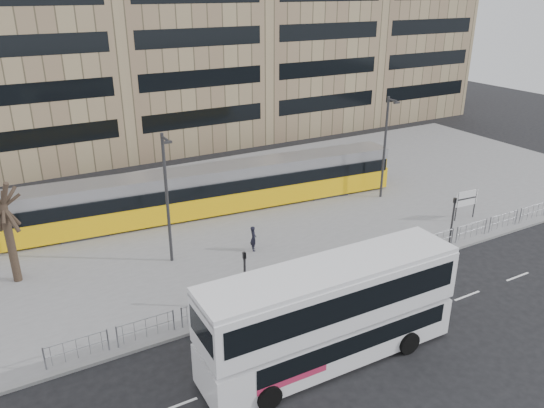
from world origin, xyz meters
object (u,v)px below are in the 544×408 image
traffic_light_west (245,273)px  lamp_post_east (385,144)px  lamp_post_west (167,194)px  double_decker_bus (330,311)px  tram (213,189)px  ad_panel (408,245)px  station_sign (467,200)px  traffic_light_east (453,215)px  pedestrian (253,238)px

traffic_light_west → lamp_post_east: size_ratio=0.41×
lamp_post_west → lamp_post_east: size_ratio=1.00×
double_decker_bus → tram: size_ratio=0.41×
ad_panel → station_sign: bearing=21.6°
station_sign → lamp_post_west: bearing=173.2°
double_decker_bus → traffic_light_east: 13.72m
tram → traffic_light_east: (10.52, -12.09, 0.34)m
ad_panel → double_decker_bus: bearing=-148.0°
double_decker_bus → tram: bearing=83.6°
double_decker_bus → traffic_light_west: bearing=106.8°
tram → lamp_post_west: (-5.14, -5.66, 2.55)m
tram → pedestrian: (-0.39, -6.81, -0.84)m
double_decker_bus → ad_panel: 10.47m
double_decker_bus → pedestrian: double_decker_bus is taller
pedestrian → tram: bearing=13.9°
traffic_light_west → traffic_light_east: 14.16m
station_sign → traffic_light_east: (-3.86, -2.31, 0.56)m
station_sign → traffic_light_east: 4.53m
double_decker_bus → lamp_post_west: lamp_post_west is taller
station_sign → lamp_post_east: bearing=115.7°
pedestrian → lamp_post_east: (12.52, 3.03, 3.39)m
ad_panel → lamp_post_east: bearing=61.7°
ad_panel → traffic_light_east: bearing=5.8°
station_sign → traffic_light_east: size_ratio=0.66×
traffic_light_west → station_sign: bearing=12.7°
double_decker_bus → ad_panel: bearing=29.5°
pedestrian → traffic_light_west: 6.36m
pedestrian → station_sign: bearing=-84.2°
double_decker_bus → ad_panel: size_ratio=7.32×
station_sign → traffic_light_west: 18.18m
station_sign → ad_panel: size_ratio=1.31×
station_sign → lamp_post_west: lamp_post_west is taller
station_sign → lamp_post_west: size_ratio=0.27×
traffic_light_west → lamp_post_west: lamp_post_west is taller
lamp_post_east → lamp_post_west: bearing=-173.8°
lamp_post_west → tram: bearing=47.8°
double_decker_bus → lamp_post_west: size_ratio=1.50×
double_decker_bus → lamp_post_east: bearing=44.1°
lamp_post_west → pedestrian: bearing=-13.5°
station_sign → traffic_light_west: size_ratio=0.66×
tram → station_sign: 17.39m
lamp_post_east → pedestrian: bearing=-166.4°
double_decker_bus → traffic_light_west: (-1.44, 5.08, -0.34)m
double_decker_bus → lamp_post_west: 12.07m
tram → pedestrian: tram is taller
ad_panel → lamp_post_west: size_ratio=0.20×
traffic_light_east → lamp_post_east: size_ratio=0.41×
ad_panel → pedestrian: (-7.30, 5.44, -0.13)m
tram → lamp_post_east: size_ratio=3.64×
station_sign → lamp_post_west: 20.14m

